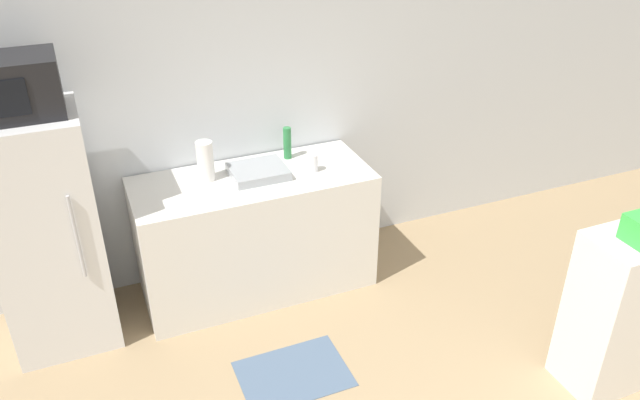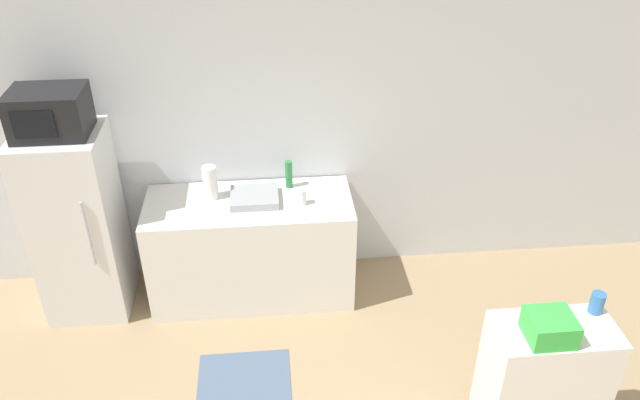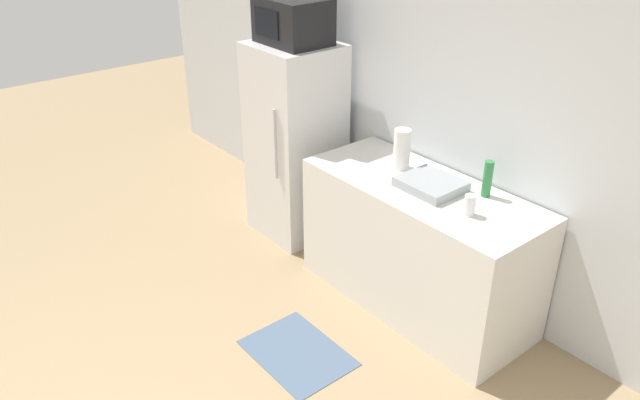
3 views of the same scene
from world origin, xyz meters
The scene contains 9 objects.
wall_back centered at (0.00, 3.17, 1.30)m, with size 8.00×0.06×2.60m, color silver.
refrigerator centered at (-1.55, 2.77, 0.76)m, with size 0.61×0.60×1.52m.
microwave centered at (-1.55, 2.77, 1.68)m, with size 0.50×0.39×0.32m.
counter centered at (-0.26, 2.79, 0.44)m, with size 1.59×0.67×0.87m, color silver.
sink_basin centered at (-0.21, 2.80, 0.90)m, with size 0.37×0.32×0.06m, color #9EA3A8.
bottle_tall centered at (0.06, 2.99, 0.99)m, with size 0.06×0.06×0.23m, color #2D7F42.
bottle_short centered at (0.15, 2.72, 0.94)m, with size 0.07×0.07×0.12m, color silver.
paper_towel_roll centered at (-0.54, 2.88, 1.01)m, with size 0.11×0.11×0.27m, color white.
kitchen_rug centered at (-0.34, 1.85, 0.00)m, with size 0.65×0.47×0.01m, color slate.
Camera 3 is at (2.02, 0.10, 2.62)m, focal length 35.00 mm.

